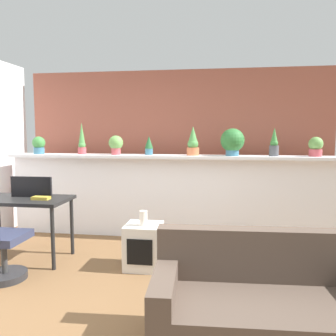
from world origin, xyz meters
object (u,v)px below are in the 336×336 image
Objects in this scene: desk at (23,205)px; vase_on_shelf at (143,218)px; tv_monitor at (31,187)px; potted_plant_3 at (149,145)px; potted_plant_0 at (39,145)px; potted_plant_4 at (193,143)px; potted_plant_6 at (274,144)px; book_on_desk at (41,198)px; potted_plant_1 at (82,141)px; potted_plant_7 at (316,147)px; couch at (264,311)px; potted_plant_2 at (116,144)px; side_cube_shelf at (144,246)px; potted_plant_5 at (232,141)px.

desk is 6.64× the size of vase_on_shelf.
tv_monitor reaches higher than vase_on_shelf.
potted_plant_3 is at bearing 98.49° from vase_on_shelf.
vase_on_shelf is (1.85, -1.16, -0.76)m from potted_plant_0.
potted_plant_4 reaches higher than potted_plant_6.
desk is 0.29m from book_on_desk.
potted_plant_0 is at bearing -175.05° from potted_plant_1.
potted_plant_6 is at bearing -177.46° from potted_plant_7.
potted_plant_4 is 2.48× the size of vase_on_shelf.
potted_plant_1 is at bearing 75.22° from desk.
desk is (-1.95, -1.09, -0.71)m from potted_plant_4.
potted_plant_4 reaches higher than potted_plant_0.
couch is at bearing -99.60° from potted_plant_6.
potted_plant_4 is 1.05× the size of potted_plant_6.
potted_plant_1 is at bearing 179.96° from potted_plant_7.
potted_plant_0 is at bearing 108.53° from desk.
potted_plant_4 is at bearing 0.65° from potted_plant_2.
tv_monitor is at bearing 46.49° from desk.
couch is (1.33, -2.48, -1.06)m from potted_plant_3.
vase_on_shelf is (-2.11, -1.21, -0.76)m from potted_plant_7.
vase_on_shelf is at bearing -150.07° from potted_plant_7.
potted_plant_3 is at bearing 48.58° from book_on_desk.
book_on_desk is (-0.56, -1.13, -0.59)m from potted_plant_2.
potted_plant_1 is 0.29× the size of couch.
side_cube_shelf is (1.41, -0.13, -0.62)m from tv_monitor.
potted_plant_1 reaches higher than desk.
potted_plant_1 is at bearing 134.53° from vase_on_shelf.
potted_plant_0 reaches higher than side_cube_shelf.
potted_plant_4 is at bearing -1.14° from potted_plant_1.
tv_monitor reaches higher than book_on_desk.
potted_plant_6 is 0.24× the size of couch.
potted_plant_5 is 2.58m from book_on_desk.
side_cube_shelf is (-2.12, -1.17, -1.09)m from potted_plant_7.
potted_plant_0 reaches higher than tv_monitor.
potted_plant_5 is (2.85, 0.02, 0.06)m from potted_plant_0.
potted_plant_4 reaches higher than tv_monitor.
potted_plant_1 is 2.03m from side_cube_shelf.
potted_plant_0 reaches higher than vase_on_shelf.
tv_monitor is 1.03× the size of side_cube_shelf.
potted_plant_4 is at bearing 68.88° from vase_on_shelf.
potted_plant_5 is at bearing 0.32° from potted_plant_0.
potted_plant_7 is at bearing 19.46° from book_on_desk.
tv_monitor is 2.57× the size of book_on_desk.
potted_plant_2 is 1.39× the size of book_on_desk.
potted_plant_1 is at bearing 133.37° from couch.
couch reaches higher than side_cube_shelf.
tv_monitor is (-1.23, -1.05, -0.47)m from potted_plant_3.
potted_plant_3 is at bearing 5.65° from potted_plant_2.
potted_plant_7 is at bearing 1.06° from potted_plant_4.
potted_plant_5 is 1.91m from side_cube_shelf.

